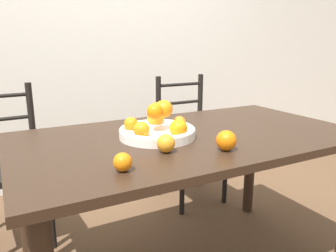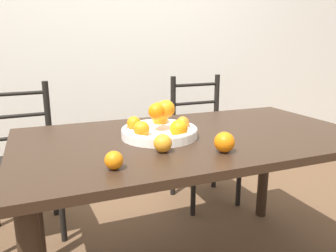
{
  "view_description": "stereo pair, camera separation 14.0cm",
  "coord_description": "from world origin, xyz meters",
  "px_view_note": "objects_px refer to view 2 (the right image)",
  "views": [
    {
      "loc": [
        -0.8,
        -1.29,
        1.18
      ],
      "look_at": [
        -0.16,
        -0.08,
        0.84
      ],
      "focal_mm": 35.0,
      "sensor_mm": 36.0,
      "label": 1
    },
    {
      "loc": [
        -0.67,
        -1.35,
        1.18
      ],
      "look_at": [
        -0.16,
        -0.08,
        0.84
      ],
      "focal_mm": 35.0,
      "sensor_mm": 36.0,
      "label": 2
    }
  ],
  "objects_px": {
    "orange_loose_0": "(224,142)",
    "orange_loose_2": "(114,160)",
    "chair_right": "(203,142)",
    "chair_left": "(22,164)",
    "fruit_bowl": "(160,128)",
    "orange_loose_1": "(163,143)"
  },
  "relations": [
    {
      "from": "orange_loose_1",
      "to": "orange_loose_2",
      "type": "relative_size",
      "value": 1.14
    },
    {
      "from": "orange_loose_2",
      "to": "chair_left",
      "type": "distance_m",
      "value": 1.18
    },
    {
      "from": "orange_loose_1",
      "to": "chair_left",
      "type": "xyz_separation_m",
      "value": [
        -0.57,
        0.96,
        -0.35
      ]
    },
    {
      "from": "chair_left",
      "to": "orange_loose_2",
      "type": "bearing_deg",
      "value": -75.59
    },
    {
      "from": "orange_loose_0",
      "to": "chair_left",
      "type": "distance_m",
      "value": 1.36
    },
    {
      "from": "orange_loose_2",
      "to": "chair_right",
      "type": "xyz_separation_m",
      "value": [
        0.92,
        1.07,
        -0.34
      ]
    },
    {
      "from": "orange_loose_0",
      "to": "orange_loose_2",
      "type": "xyz_separation_m",
      "value": [
        -0.44,
        -0.02,
        -0.01
      ]
    },
    {
      "from": "orange_loose_2",
      "to": "orange_loose_1",
      "type": "bearing_deg",
      "value": 26.22
    },
    {
      "from": "orange_loose_1",
      "to": "chair_right",
      "type": "bearing_deg",
      "value": 53.96
    },
    {
      "from": "chair_right",
      "to": "orange_loose_1",
      "type": "bearing_deg",
      "value": -126.6
    },
    {
      "from": "orange_loose_0",
      "to": "orange_loose_1",
      "type": "distance_m",
      "value": 0.24
    },
    {
      "from": "orange_loose_0",
      "to": "orange_loose_1",
      "type": "bearing_deg",
      "value": 157.65
    },
    {
      "from": "chair_right",
      "to": "chair_left",
      "type": "bearing_deg",
      "value": 179.44
    },
    {
      "from": "orange_loose_2",
      "to": "chair_left",
      "type": "relative_size",
      "value": 0.07
    },
    {
      "from": "orange_loose_2",
      "to": "chair_left",
      "type": "height_order",
      "value": "chair_left"
    },
    {
      "from": "chair_left",
      "to": "fruit_bowl",
      "type": "bearing_deg",
      "value": -53.37
    },
    {
      "from": "orange_loose_1",
      "to": "orange_loose_2",
      "type": "bearing_deg",
      "value": -153.78
    },
    {
      "from": "orange_loose_0",
      "to": "chair_left",
      "type": "bearing_deg",
      "value": 127.08
    },
    {
      "from": "orange_loose_0",
      "to": "orange_loose_2",
      "type": "relative_size",
      "value": 1.28
    },
    {
      "from": "orange_loose_0",
      "to": "chair_right",
      "type": "bearing_deg",
      "value": 65.68
    },
    {
      "from": "orange_loose_2",
      "to": "chair_right",
      "type": "bearing_deg",
      "value": 49.29
    },
    {
      "from": "orange_loose_0",
      "to": "chair_left",
      "type": "height_order",
      "value": "chair_left"
    }
  ]
}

